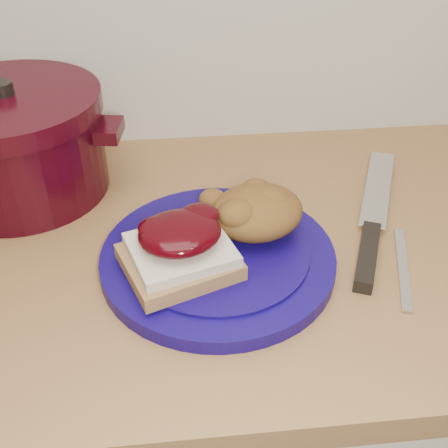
{
  "coord_description": "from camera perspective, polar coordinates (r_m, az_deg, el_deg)",
  "views": [
    {
      "loc": [
        -0.01,
        0.9,
        1.38
      ],
      "look_at": [
        0.05,
        1.47,
        0.95
      ],
      "focal_mm": 45.0,
      "sensor_mm": 36.0,
      "label": 1
    }
  ],
  "objects": [
    {
      "name": "plate",
      "position": [
        0.73,
        -0.62,
        -3.52
      ],
      "size": [
        0.37,
        0.37,
        0.02
      ],
      "primitive_type": "cylinder",
      "rotation": [
        0.0,
        0.0,
        0.25
      ],
      "color": "#100553",
      "rests_on": "wood_countertop"
    },
    {
      "name": "butter_knife",
      "position": [
        0.76,
        17.72,
        -4.19
      ],
      "size": [
        0.06,
        0.16,
        0.0
      ],
      "primitive_type": "cube",
      "rotation": [
        0.0,
        0.0,
        1.28
      ],
      "color": "silver",
      "rests_on": "wood_countertop"
    },
    {
      "name": "stuffing_mound",
      "position": [
        0.73,
        3.35,
        1.25
      ],
      "size": [
        0.15,
        0.13,
        0.06
      ],
      "primitive_type": "ellipsoid",
      "rotation": [
        0.0,
        0.0,
        0.25
      ],
      "color": "brown",
      "rests_on": "plate"
    },
    {
      "name": "base_cabinet",
      "position": [
        1.12,
        -2.84,
        -20.84
      ],
      "size": [
        4.0,
        0.6,
        0.86
      ],
      "primitive_type": "cube",
      "color": "beige",
      "rests_on": "floor"
    },
    {
      "name": "sandwich",
      "position": [
        0.68,
        -4.51,
        -2.47
      ],
      "size": [
        0.16,
        0.15,
        0.06
      ],
      "rotation": [
        0.0,
        0.0,
        0.25
      ],
      "color": "olive",
      "rests_on": "plate"
    },
    {
      "name": "chef_knife",
      "position": [
        0.79,
        14.67,
        -1.09
      ],
      "size": [
        0.16,
        0.33,
        0.02
      ],
      "rotation": [
        0.0,
        0.0,
        1.17
      ],
      "color": "black",
      "rests_on": "wood_countertop"
    },
    {
      "name": "dutch_oven",
      "position": [
        0.89,
        -20.45,
        7.73
      ],
      "size": [
        0.33,
        0.31,
        0.17
      ],
      "rotation": [
        0.0,
        0.0,
        -0.15
      ],
      "color": "black",
      "rests_on": "wood_countertop"
    }
  ]
}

